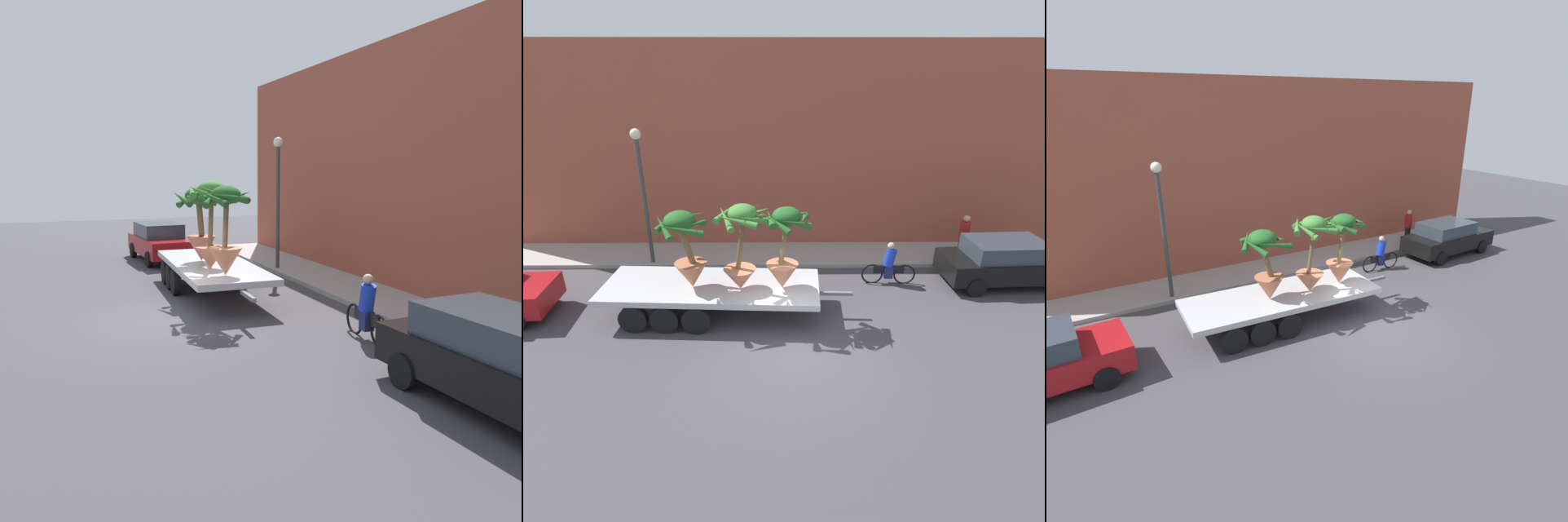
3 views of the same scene
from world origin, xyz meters
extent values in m
plane|color=#423F44|center=(0.00, 0.00, 0.00)|extent=(60.00, 60.00, 0.00)
cube|color=#A39E99|center=(0.00, 6.10, 0.07)|extent=(24.00, 2.20, 0.15)
cube|color=#9E4C38|center=(0.00, 7.80, 3.88)|extent=(24.00, 1.20, 7.77)
cube|color=#B7BABF|center=(-2.39, 1.86, 0.89)|extent=(6.44, 2.60, 0.18)
cylinder|color=black|center=(-4.36, 3.03, 0.40)|extent=(0.81, 0.26, 0.80)
cylinder|color=black|center=(-4.46, 0.89, 0.40)|extent=(0.81, 0.26, 0.80)
cylinder|color=black|center=(-3.48, 2.99, 0.40)|extent=(0.81, 0.26, 0.80)
cylinder|color=black|center=(-3.58, 0.85, 0.40)|extent=(0.81, 0.26, 0.80)
cylinder|color=black|center=(-2.59, 2.94, 0.40)|extent=(0.81, 0.26, 0.80)
cylinder|color=black|center=(-2.69, 0.80, 0.40)|extent=(0.81, 0.26, 0.80)
cube|color=slate|center=(1.28, 1.69, 0.74)|extent=(1.00, 0.15, 0.10)
cone|color=#C17251|center=(-1.50, 1.58, 1.30)|extent=(0.93, 0.93, 0.64)
cylinder|color=brown|center=(-1.43, 1.58, 2.44)|extent=(0.38, 0.14, 1.64)
ellipsoid|color=#428438|center=(-1.36, 1.58, 3.25)|extent=(0.78, 0.78, 0.49)
cone|color=#428438|center=(-0.88, 1.53, 3.18)|extent=(0.31, 0.98, 0.54)
cone|color=#428438|center=(-0.96, 1.93, 3.17)|extent=(0.84, 0.91, 0.63)
cone|color=#428438|center=(-1.39, 2.04, 3.21)|extent=(0.95, 0.27, 0.39)
cone|color=#428438|center=(-1.81, 1.84, 3.21)|extent=(0.70, 1.02, 0.44)
cone|color=#428438|center=(-1.78, 1.38, 3.17)|extent=(0.58, 0.94, 0.57)
cone|color=#428438|center=(-1.46, 1.05, 3.21)|extent=(1.13, 0.42, 0.41)
cone|color=#428438|center=(-1.04, 1.23, 3.19)|extent=(0.84, 0.79, 0.49)
cone|color=#B26647|center=(-2.90, 1.70, 1.37)|extent=(0.92, 0.92, 0.77)
cylinder|color=brown|center=(-2.99, 1.70, 2.38)|extent=(0.48, 0.18, 1.25)
ellipsoid|color=#235B23|center=(-3.08, 1.70, 3.00)|extent=(0.87, 0.87, 0.54)
cone|color=#235B23|center=(-2.58, 1.62, 2.94)|extent=(0.35, 1.03, 0.49)
cone|color=#235B23|center=(-2.99, 2.24, 2.95)|extent=(1.14, 0.38, 0.48)
cone|color=#235B23|center=(-3.49, 1.94, 2.92)|extent=(0.66, 0.93, 0.54)
cone|color=#235B23|center=(-3.47, 1.43, 2.91)|extent=(0.70, 0.89, 0.59)
cone|color=#235B23|center=(-2.96, 1.12, 2.95)|extent=(1.22, 0.44, 0.51)
cone|color=#C17251|center=(-0.30, 1.63, 1.36)|extent=(0.93, 0.93, 0.76)
cylinder|color=brown|center=(-0.23, 1.63, 2.44)|extent=(0.35, 0.14, 1.41)
ellipsoid|color=#235B23|center=(-0.17, 1.63, 3.15)|extent=(0.80, 0.80, 0.50)
cone|color=#235B23|center=(0.30, 1.55, 3.11)|extent=(0.36, 0.99, 0.36)
cone|color=#235B23|center=(0.10, 1.99, 3.10)|extent=(0.86, 0.71, 0.41)
cone|color=#235B23|center=(-0.40, 2.02, 3.07)|extent=(0.88, 0.64, 0.51)
cone|color=#235B23|center=(-0.61, 1.56, 3.11)|extent=(0.35, 0.94, 0.36)
cone|color=#235B23|center=(-0.43, 1.29, 3.06)|extent=(0.82, 0.67, 0.53)
cone|color=#235B23|center=(0.06, 1.22, 3.08)|extent=(0.94, 0.64, 0.49)
torus|color=black|center=(3.91, 3.74, 0.34)|extent=(0.74, 0.09, 0.74)
torus|color=black|center=(2.81, 3.79, 0.34)|extent=(0.74, 0.09, 0.74)
cube|color=black|center=(3.36, 3.77, 0.52)|extent=(1.04, 0.11, 0.28)
cylinder|color=#1938C6|center=(3.36, 3.77, 0.97)|extent=(0.46, 0.36, 0.65)
sphere|color=tan|center=(3.36, 3.77, 1.39)|extent=(0.24, 0.24, 0.24)
cube|color=navy|center=(3.36, 3.77, 0.44)|extent=(0.29, 0.25, 0.44)
cube|color=black|center=(7.41, 3.75, 0.67)|extent=(4.53, 2.03, 0.70)
cube|color=#2D3842|center=(7.19, 3.73, 1.30)|extent=(2.52, 1.75, 0.56)
cylinder|color=black|center=(8.82, 4.67, 0.32)|extent=(0.65, 0.23, 0.64)
cylinder|color=black|center=(8.90, 2.96, 0.32)|extent=(0.65, 0.23, 0.64)
cylinder|color=black|center=(5.93, 4.53, 0.32)|extent=(0.65, 0.23, 0.64)
cylinder|color=black|center=(6.01, 2.82, 0.32)|extent=(0.65, 0.23, 0.64)
cylinder|color=black|center=(-7.93, 2.63, 0.32)|extent=(0.65, 0.24, 0.64)
cylinder|color=black|center=(-7.83, 0.95, 0.32)|extent=(0.65, 0.24, 0.64)
cylinder|color=black|center=(6.55, 5.54, 0.57)|extent=(0.28, 0.28, 0.85)
cylinder|color=red|center=(6.55, 5.54, 1.31)|extent=(0.36, 0.36, 0.62)
sphere|color=tan|center=(6.55, 5.54, 1.74)|extent=(0.24, 0.24, 0.24)
cylinder|color=#383D42|center=(-5.15, 5.30, 2.40)|extent=(0.14, 0.14, 4.50)
sphere|color=#EAEACC|center=(-5.15, 5.30, 4.80)|extent=(0.36, 0.36, 0.36)
camera|label=1|loc=(13.54, -2.91, 3.79)|focal=37.69mm
camera|label=2|loc=(-0.34, -9.12, 6.72)|focal=28.88mm
camera|label=3|loc=(-8.01, -9.27, 6.83)|focal=29.11mm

